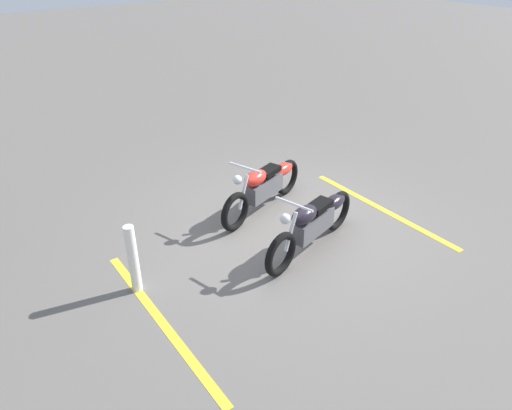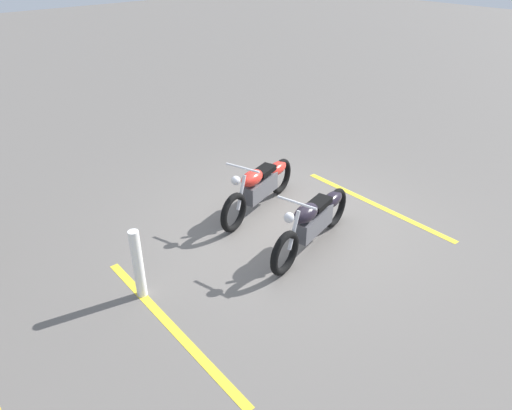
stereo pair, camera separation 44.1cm
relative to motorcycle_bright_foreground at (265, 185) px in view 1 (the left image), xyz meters
name	(u,v)px [view 1 (the left image)]	position (x,y,z in m)	size (l,w,h in m)	color
ground_plane	(295,224)	(-0.10, 0.72, -0.46)	(60.00, 60.00, 0.00)	#66605B
motorcycle_bright_foreground	(265,185)	(0.00, 0.00, 0.00)	(2.16, 0.86, 1.04)	black
motorcycle_dark_foreground	(314,222)	(0.15, 1.40, 0.00)	(2.19, 0.79, 1.04)	black
bollard_post	(133,259)	(2.75, 0.69, 0.05)	(0.14, 0.14, 1.02)	white
parking_stripe_near	(382,209)	(-1.66, 1.27, -0.46)	(3.20, 0.12, 0.01)	yellow
parking_stripe_mid	(160,320)	(2.79, 1.43, -0.46)	(3.20, 0.12, 0.01)	yellow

